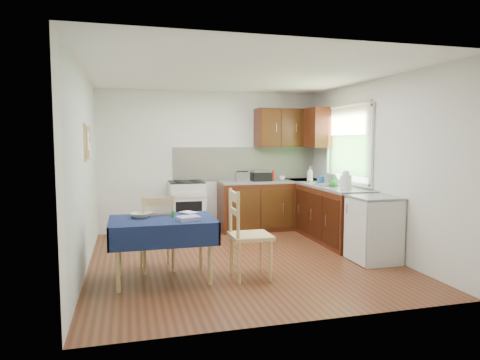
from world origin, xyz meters
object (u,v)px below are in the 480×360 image
object	(u,v)px
dining_table	(163,227)
chair_far	(157,231)
chair_near	(246,231)
sandwich_press	(261,176)
dish_rack	(331,184)
toaster	(242,177)
kettle	(346,181)

from	to	relation	value
dining_table	chair_far	distance (m)	0.40
dining_table	chair_near	bearing A→B (deg)	12.89
sandwich_press	dish_rack	xyz separation A→B (m)	(0.87, -1.01, -0.07)
dining_table	toaster	size ratio (longest dim) A/B	4.94
dining_table	toaster	distance (m)	2.81
dining_table	kettle	size ratio (longest dim) A/B	4.22
chair_near	kettle	size ratio (longest dim) A/B	3.71
chair_far	toaster	world-z (taller)	toaster
toaster	kettle	distance (m)	1.94
chair_far	dish_rack	world-z (taller)	dish_rack
toaster	sandwich_press	world-z (taller)	sandwich_press
dining_table	chair_near	distance (m)	0.98
chair_far	chair_near	distance (m)	1.14
chair_near	toaster	xyz separation A→B (m)	(0.61, 2.47, 0.43)
chair_near	dining_table	bearing A→B (deg)	80.16
toaster	dish_rack	bearing A→B (deg)	-55.17
sandwich_press	kettle	xyz separation A→B (m)	(0.83, -1.58, 0.03)
dining_table	chair_far	size ratio (longest dim) A/B	1.25
toaster	chair_far	bearing A→B (deg)	-147.04
sandwich_press	chair_far	bearing A→B (deg)	-143.78
chair_near	sandwich_press	world-z (taller)	sandwich_press
kettle	chair_far	bearing A→B (deg)	-172.08
dining_table	toaster	bearing A→B (deg)	78.68
sandwich_press	kettle	distance (m)	1.78
kettle	dish_rack	bearing A→B (deg)	85.10
dining_table	chair_far	bearing A→B (deg)	118.99
chair_near	kettle	xyz separation A→B (m)	(1.80, 0.94, 0.47)
sandwich_press	dish_rack	world-z (taller)	dish_rack
chair_near	kettle	bearing A→B (deg)	-62.13
dining_table	sandwich_press	distance (m)	3.06
chair_near	dish_rack	bearing A→B (deg)	-50.52
dining_table	sandwich_press	xyz separation A→B (m)	(1.93, 2.34, 0.37)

